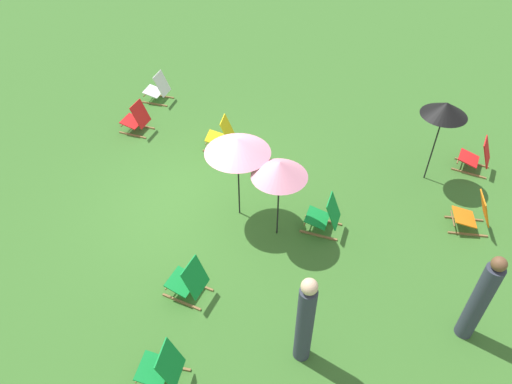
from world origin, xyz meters
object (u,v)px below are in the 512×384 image
(deckchair_6, at_px, (158,89))
(deckchair_7, at_px, (477,157))
(deckchair_4, at_px, (162,368))
(person_1, at_px, (305,321))
(deckchair_2, at_px, (222,135))
(umbrella_1, at_px, (237,146))
(umbrella_0, at_px, (280,169))
(deckchair_5, at_px, (474,214))
(deckchair_3, at_px, (325,216))
(deckchair_8, at_px, (189,281))
(umbrella_2, at_px, (445,109))
(deckchair_0, at_px, (137,119))
(person_0, at_px, (480,300))

(deckchair_6, height_order, deckchair_7, same)
(deckchair_6, xyz_separation_m, deckchair_7, (1.71, 8.05, 0.00))
(deckchair_6, relative_size, deckchair_7, 0.96)
(deckchair_4, relative_size, person_1, 0.45)
(deckchair_2, height_order, umbrella_1, umbrella_1)
(deckchair_4, relative_size, umbrella_0, 0.47)
(deckchair_5, bearing_deg, deckchair_7, 167.12)
(deckchair_7, distance_m, person_1, 6.30)
(deckchair_4, bearing_deg, umbrella_0, 161.62)
(deckchair_3, distance_m, deckchair_5, 2.92)
(deckchair_6, bearing_deg, deckchair_5, 71.62)
(deckchair_8, xyz_separation_m, umbrella_1, (-2.14, 0.46, 1.35))
(deckchair_3, xyz_separation_m, umbrella_0, (0.25, -0.91, 1.26))
(deckchair_6, xyz_separation_m, umbrella_2, (2.19, 6.93, 1.43))
(deckchair_7, bearing_deg, deckchair_5, 6.34)
(deckchair_6, bearing_deg, deckchair_4, 25.83)
(deckchair_7, xyz_separation_m, umbrella_0, (2.72, -4.18, 1.26))
(umbrella_0, bearing_deg, deckchair_6, -138.78)
(deckchair_3, relative_size, umbrella_1, 0.44)
(deckchair_0, distance_m, umbrella_2, 7.16)
(deckchair_0, relative_size, deckchair_4, 1.00)
(deckchair_2, bearing_deg, person_1, 26.31)
(umbrella_1, bearing_deg, deckchair_0, -128.70)
(umbrella_0, distance_m, person_0, 3.78)
(deckchair_5, distance_m, umbrella_0, 4.06)
(deckchair_2, relative_size, umbrella_2, 0.43)
(deckchair_2, bearing_deg, deckchair_8, 6.23)
(deckchair_0, distance_m, deckchair_8, 5.32)
(deckchair_2, bearing_deg, person_0, 50.42)
(deckchair_8, bearing_deg, deckchair_6, -141.89)
(umbrella_1, bearing_deg, umbrella_0, 62.79)
(deckchair_2, xyz_separation_m, umbrella_0, (2.58, 1.68, 1.26))
(deckchair_2, distance_m, umbrella_2, 4.95)
(deckchair_7, bearing_deg, deckchair_6, -84.01)
(deckchair_4, xyz_separation_m, umbrella_0, (-3.29, 1.25, 1.26))
(deckchair_0, relative_size, person_0, 0.45)
(deckchair_5, bearing_deg, person_0, -12.34)
(deckchair_0, bearing_deg, deckchair_5, 84.97)
(deckchair_4, relative_size, deckchair_7, 0.96)
(umbrella_2, bearing_deg, umbrella_1, -65.17)
(umbrella_1, distance_m, person_1, 3.44)
(deckchair_2, distance_m, person_0, 6.58)
(person_1, bearing_deg, umbrella_1, 117.09)
(deckchair_0, distance_m, deckchair_2, 2.27)
(umbrella_1, distance_m, umbrella_2, 4.29)
(deckchair_2, xyz_separation_m, deckchair_8, (4.29, 0.38, 0.00))
(deckchair_2, relative_size, deckchair_4, 1.00)
(deckchair_0, height_order, umbrella_2, umbrella_2)
(deckchair_2, xyz_separation_m, deckchair_5, (1.80, 5.46, 0.00))
(umbrella_0, bearing_deg, deckchair_0, -126.50)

